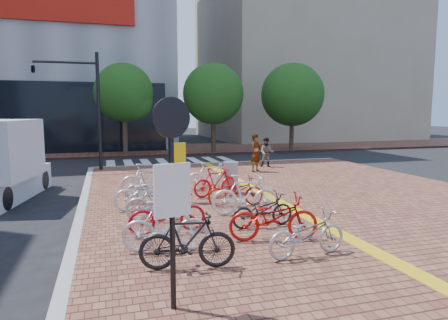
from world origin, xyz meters
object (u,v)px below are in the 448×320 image
object	(u,v)px
bike_11	(236,191)
notice_sign	(172,179)
bike_3	(157,202)
bike_12	(216,182)
bike_7	(307,234)
pedestrian_b	(267,153)
utility_box	(231,177)
bike_0	(187,241)
bike_6	(147,179)
bike_1	(166,226)
bike_10	(246,195)
bike_4	(148,192)
bike_9	(263,210)
bike_2	(168,213)
bike_5	(151,188)
pedestrian_a	(256,153)
bike_13	(210,176)
bike_8	(274,217)
yellow_sign	(178,161)

from	to	relation	value
bike_11	notice_sign	world-z (taller)	notice_sign
bike_3	bike_12	distance (m)	3.35
bike_7	bike_12	xyz separation A→B (m)	(-0.25, 5.89, 0.03)
pedestrian_b	utility_box	distance (m)	6.84
bike_0	pedestrian_b	bearing A→B (deg)	-19.10
bike_6	notice_sign	world-z (taller)	notice_sign
bike_12	bike_6	bearing A→B (deg)	56.66
bike_1	bike_3	distance (m)	2.38
bike_7	bike_10	bearing A→B (deg)	-5.13
bike_11	pedestrian_b	world-z (taller)	pedestrian_b
bike_3	bike_4	distance (m)	1.30
bike_3	bike_10	distance (m)	2.44
bike_0	bike_9	xyz separation A→B (m)	(2.33, 2.10, -0.10)
bike_2	bike_12	bearing A→B (deg)	-38.04
bike_1	bike_2	xyz separation A→B (m)	(0.22, 1.22, -0.05)
bike_2	bike_5	distance (m)	3.32
bike_4	bike_12	size ratio (longest dim) A/B	1.19
bike_6	notice_sign	distance (m)	8.33
bike_9	notice_sign	bearing A→B (deg)	137.56
bike_1	pedestrian_a	bearing A→B (deg)	-21.53
bike_7	pedestrian_a	distance (m)	11.14
bike_13	bike_4	bearing A→B (deg)	142.13
bike_7	pedestrian_b	distance (m)	12.75
bike_0	bike_8	world-z (taller)	bike_0
bike_4	bike_6	bearing A→B (deg)	-9.68
bike_10	bike_9	bearing A→B (deg)	-168.74
bike_7	bike_8	world-z (taller)	bike_8
bike_12	utility_box	bearing A→B (deg)	-66.11
bike_2	bike_4	distance (m)	2.46
bike_3	bike_5	xyz separation A→B (m)	(0.07, 2.17, -0.01)
bike_3	bike_12	world-z (taller)	bike_3
bike_10	bike_13	distance (m)	3.63
bike_9	bike_13	size ratio (longest dim) A/B	0.95
bike_12	bike_13	bearing A→B (deg)	-15.10
bike_0	bike_5	distance (m)	5.56
bike_2	bike_9	size ratio (longest dim) A/B	1.14
bike_5	bike_10	world-z (taller)	bike_10
bike_1	bike_4	size ratio (longest dim) A/B	0.91
bike_3	bike_11	xyz separation A→B (m)	(2.50, 1.00, -0.04)
bike_2	bike_11	size ratio (longest dim) A/B	1.08
bike_6	bike_8	size ratio (longest dim) A/B	0.92
bike_4	notice_sign	xyz separation A→B (m)	(-0.26, -6.12, 1.43)
bike_0	notice_sign	size ratio (longest dim) A/B	0.57
bike_5	bike_9	size ratio (longest dim) A/B	0.99
bike_7	bike_9	bearing A→B (deg)	-4.59
bike_6	yellow_sign	bearing A→B (deg)	-151.98
bike_6	pedestrian_b	world-z (taller)	pedestrian_b
bike_4	pedestrian_b	size ratio (longest dim) A/B	1.30
bike_10	utility_box	distance (m)	3.02
bike_3	bike_13	bearing A→B (deg)	-24.90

